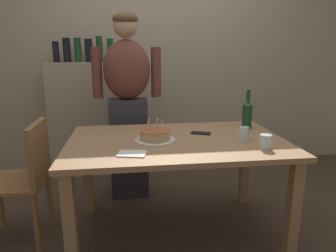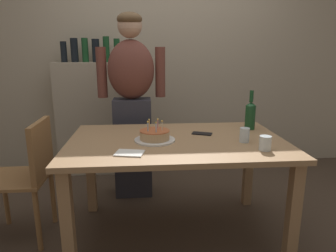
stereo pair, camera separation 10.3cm
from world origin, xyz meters
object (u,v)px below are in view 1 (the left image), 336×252
object	(u,v)px
napkin_stack	(132,154)
person_man_bearded	(128,104)
wine_bottle	(247,114)
cell_phone	(201,133)
water_glass_near	(265,142)
water_glass_far	(244,134)
dining_chair	(26,173)
birthday_cake	(155,136)

from	to	relation	value
napkin_stack	person_man_bearded	world-z (taller)	person_man_bearded
wine_bottle	cell_phone	world-z (taller)	wine_bottle
water_glass_near	water_glass_far	distance (m)	0.20
person_man_bearded	dining_chair	distance (m)	1.03
birthday_cake	napkin_stack	distance (m)	0.31
birthday_cake	dining_chair	size ratio (longest dim) A/B	0.32
water_glass_near	water_glass_far	world-z (taller)	water_glass_far
birthday_cake	cell_phone	size ratio (longest dim) A/B	1.94
dining_chair	person_man_bearded	bearing A→B (deg)	132.29
water_glass_near	wine_bottle	size ratio (longest dim) A/B	0.30
water_glass_far	wine_bottle	bearing A→B (deg)	65.44
cell_phone	person_man_bearded	bearing A→B (deg)	154.62
water_glass_near	napkin_stack	size ratio (longest dim) A/B	0.55
cell_phone	dining_chair	xyz separation A→B (m)	(-1.25, -0.06, -0.23)
cell_phone	napkin_stack	world-z (taller)	same
cell_phone	dining_chair	distance (m)	1.27
water_glass_near	cell_phone	size ratio (longest dim) A/B	0.63
napkin_stack	cell_phone	bearing A→B (deg)	37.86
water_glass_near	water_glass_far	bearing A→B (deg)	111.25
water_glass_far	wine_bottle	size ratio (longest dim) A/B	0.32
water_glass_far	wine_bottle	world-z (taller)	wine_bottle
wine_bottle	person_man_bearded	distance (m)	1.05
water_glass_near	person_man_bearded	xyz separation A→B (m)	(-0.85, 0.99, 0.09)
water_glass_near	birthday_cake	bearing A→B (deg)	158.97
wine_bottle	cell_phone	bearing A→B (deg)	-163.28
cell_phone	birthday_cake	bearing A→B (deg)	-135.54
birthday_cake	napkin_stack	bearing A→B (deg)	-122.05
water_glass_far	dining_chair	size ratio (longest dim) A/B	0.11
water_glass_near	dining_chair	distance (m)	1.63
wine_bottle	napkin_stack	bearing A→B (deg)	-150.37
water_glass_near	napkin_stack	world-z (taller)	water_glass_near
napkin_stack	person_man_bearded	bearing A→B (deg)	90.83
water_glass_far	dining_chair	bearing A→B (deg)	173.93
person_man_bearded	dining_chair	xyz separation A→B (m)	(-0.71, -0.65, -0.36)
water_glass_far	birthday_cake	bearing A→B (deg)	172.75
water_glass_far	water_glass_near	bearing A→B (deg)	-68.75
wine_bottle	person_man_bearded	size ratio (longest dim) A/B	0.18
person_man_bearded	water_glass_near	bearing A→B (deg)	130.64
water_glass_near	wine_bottle	xyz separation A→B (m)	(0.09, 0.53, 0.07)
napkin_stack	dining_chair	size ratio (longest dim) A/B	0.19
cell_phone	napkin_stack	bearing A→B (deg)	-119.79
birthday_cake	cell_phone	xyz separation A→B (m)	(0.36, 0.15, -0.03)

